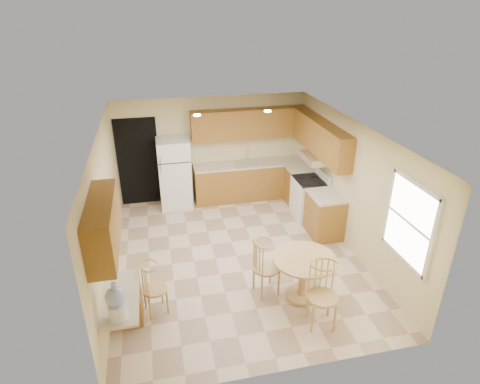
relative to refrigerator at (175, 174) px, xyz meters
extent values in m
plane|color=beige|center=(0.95, -2.40, -0.82)|extent=(5.50, 5.50, 0.00)
cube|color=white|center=(0.95, -2.40, 1.68)|extent=(4.50, 5.50, 0.02)
cube|color=beige|center=(0.95, 0.35, 0.43)|extent=(4.50, 0.02, 2.50)
cube|color=beige|center=(0.95, -5.15, 0.43)|extent=(4.50, 0.02, 2.50)
cube|color=beige|center=(-1.30, -2.40, 0.43)|extent=(0.02, 5.50, 2.50)
cube|color=beige|center=(3.20, -2.40, 0.43)|extent=(0.02, 5.50, 2.50)
cube|color=black|center=(-0.80, 0.34, 0.23)|extent=(0.90, 0.02, 2.10)
cube|color=olive|center=(1.83, 0.05, -0.39)|extent=(2.75, 0.60, 0.87)
cube|color=beige|center=(1.83, 0.05, 0.07)|extent=(2.75, 0.63, 0.04)
cube|color=olive|center=(2.90, -0.54, -0.39)|extent=(0.60, 0.59, 0.87)
cube|color=beige|center=(2.90, -0.54, 0.07)|extent=(0.63, 0.59, 0.04)
cube|color=olive|center=(2.90, -2.00, -0.39)|extent=(0.60, 0.80, 0.87)
cube|color=beige|center=(2.90, -2.00, 0.07)|extent=(0.63, 0.80, 0.04)
cube|color=olive|center=(1.83, 0.19, 1.03)|extent=(2.75, 0.33, 0.70)
cube|color=olive|center=(3.04, -1.19, 1.03)|extent=(0.33, 2.42, 0.70)
cube|color=olive|center=(-1.13, -4.00, 1.03)|extent=(0.33, 1.40, 0.70)
cube|color=silver|center=(1.80, 0.05, 0.09)|extent=(0.78, 0.44, 0.01)
cube|color=silver|center=(2.95, -1.22, 0.60)|extent=(0.50, 0.76, 0.14)
cube|color=olive|center=(-1.05, -3.72, -0.46)|extent=(0.48, 0.42, 0.72)
cube|color=beige|center=(-1.05, -4.10, -0.07)|extent=(0.50, 1.20, 0.04)
cube|color=white|center=(3.18, -4.25, 0.68)|extent=(0.05, 1.00, 1.20)
cube|color=white|center=(3.17, -4.25, 1.30)|extent=(0.05, 1.10, 0.06)
cube|color=white|center=(3.17, -4.25, 0.06)|extent=(0.05, 1.10, 0.06)
cube|color=white|center=(3.17, -4.78, 0.68)|extent=(0.05, 0.06, 1.28)
cube|color=white|center=(3.17, -3.72, 0.68)|extent=(0.05, 0.06, 1.28)
cylinder|color=white|center=(0.45, -1.20, 1.66)|extent=(0.14, 0.14, 0.02)
cylinder|color=white|center=(1.85, -1.20, 1.66)|extent=(0.14, 0.14, 0.02)
cube|color=white|center=(0.00, 0.00, 0.00)|extent=(0.73, 0.68, 1.65)
cube|color=black|center=(0.00, -0.34, 0.39)|extent=(0.71, 0.01, 0.02)
cube|color=silver|center=(-0.30, -0.35, 0.29)|extent=(0.03, 0.03, 0.18)
cube|color=silver|center=(-0.30, -0.35, 0.48)|extent=(0.03, 0.03, 0.14)
cube|color=white|center=(2.87, -1.22, -0.37)|extent=(0.65, 0.76, 0.90)
cube|color=black|center=(2.87, -1.22, 0.08)|extent=(0.64, 0.75, 0.02)
cube|color=white|center=(3.15, -1.22, 0.18)|extent=(0.06, 0.76, 0.18)
cylinder|color=tan|center=(1.76, -3.78, -0.80)|extent=(0.55, 0.55, 0.06)
cylinder|color=tan|center=(1.76, -3.78, -0.45)|extent=(0.14, 0.14, 0.68)
cylinder|color=tan|center=(1.76, -3.78, -0.08)|extent=(1.03, 1.03, 0.04)
cylinder|color=tan|center=(1.21, -3.53, -0.36)|extent=(0.43, 0.43, 0.04)
cylinder|color=tan|center=(1.06, -3.38, -0.59)|extent=(0.04, 0.04, 0.47)
cylinder|color=tan|center=(1.37, -3.38, -0.59)|extent=(0.04, 0.04, 0.47)
cylinder|color=tan|center=(1.06, -3.69, -0.59)|extent=(0.04, 0.04, 0.47)
cylinder|color=tan|center=(1.37, -3.69, -0.59)|extent=(0.04, 0.04, 0.47)
cylinder|color=tan|center=(1.81, -4.43, -0.33)|extent=(0.46, 0.46, 0.04)
cylinder|color=tan|center=(1.65, -4.27, -0.58)|extent=(0.04, 0.04, 0.50)
cylinder|color=tan|center=(1.98, -4.27, -0.58)|extent=(0.04, 0.04, 0.50)
cylinder|color=tan|center=(1.65, -4.60, -0.58)|extent=(0.04, 0.04, 0.50)
cylinder|color=tan|center=(1.98, -4.60, -0.58)|extent=(0.04, 0.04, 0.50)
cylinder|color=tan|center=(-0.60, -3.60, -0.41)|extent=(0.39, 0.39, 0.04)
cylinder|color=tan|center=(-0.74, -3.46, -0.62)|extent=(0.03, 0.03, 0.42)
cylinder|color=tan|center=(-0.46, -3.46, -0.62)|extent=(0.03, 0.03, 0.42)
cylinder|color=tan|center=(-0.74, -3.74, -0.62)|extent=(0.03, 0.03, 0.42)
cylinder|color=tan|center=(-0.46, -3.74, -0.62)|extent=(0.03, 0.03, 0.42)
cylinder|color=white|center=(-1.05, -4.52, 0.05)|extent=(0.25, 0.25, 0.21)
sphere|color=#96ACE8|center=(-1.05, -4.52, 0.28)|extent=(0.26, 0.26, 0.26)
cylinder|color=#96ACE8|center=(-1.05, -4.52, 0.45)|extent=(0.07, 0.07, 0.08)
camera|label=1|loc=(-0.40, -8.72, 3.62)|focal=30.00mm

